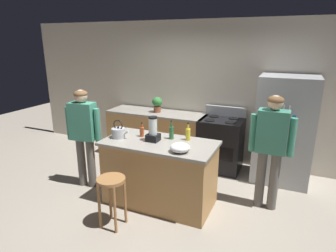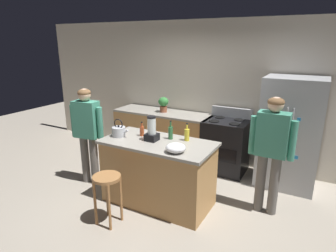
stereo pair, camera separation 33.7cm
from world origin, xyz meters
name	(u,v)px [view 1 (the left image)]	position (x,y,z in m)	size (l,w,h in m)	color
ground_plane	(160,202)	(0.00, 0.00, 0.00)	(14.00, 14.00, 0.00)	#9E9384
back_wall	(202,92)	(0.00, 1.95, 1.35)	(8.00, 0.10, 2.70)	beige
kitchen_island	(160,173)	(0.00, 0.00, 0.48)	(1.60, 0.81, 0.95)	#B7844C
back_counter_run	(157,135)	(-0.80, 1.55, 0.48)	(2.00, 0.64, 0.95)	#B7844C
refrigerator	(284,130)	(1.57, 1.50, 0.89)	(0.90, 0.73, 1.79)	#B7BABF
stove_range	(221,144)	(0.52, 1.52, 0.49)	(0.76, 0.65, 1.13)	black
person_by_island_left	(84,130)	(-1.32, -0.01, 0.97)	(0.60, 0.28, 1.60)	#66605B
person_by_sink_right	(271,142)	(1.44, 0.51, 0.99)	(0.59, 0.22, 1.64)	#66605B
bar_stool	(112,189)	(-0.31, -0.75, 0.52)	(0.36, 0.36, 0.68)	#9E6B3D
potted_plant	(157,104)	(-0.79, 1.55, 1.13)	(0.20, 0.20, 0.30)	brown
blender_appliance	(153,131)	(-0.10, 0.00, 1.11)	(0.17, 0.17, 0.36)	black
bottle_cooking_sauce	(142,131)	(-0.34, 0.11, 1.03)	(0.06, 0.06, 0.22)	#B24C26
bottle_olive_oil	(171,132)	(0.10, 0.19, 1.06)	(0.07, 0.07, 0.28)	#2D6638
bottle_soda	(188,134)	(0.34, 0.24, 1.05)	(0.07, 0.07, 0.26)	yellow
mixing_bowl	(180,148)	(0.40, -0.23, 1.01)	(0.26, 0.26, 0.12)	white
tea_kettle	(118,132)	(-0.63, -0.07, 1.03)	(0.28, 0.20, 0.27)	#B7BABF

